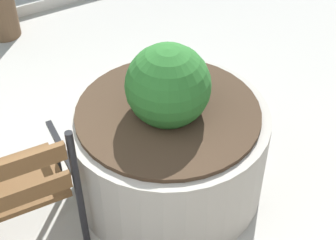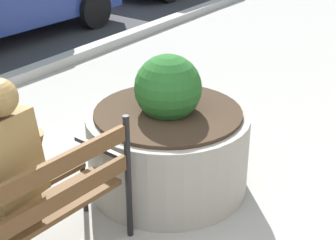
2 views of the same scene
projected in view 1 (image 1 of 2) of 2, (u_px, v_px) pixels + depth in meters
concrete_planter at (168, 143)px, 3.38m from camera, size 1.30×1.30×1.14m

